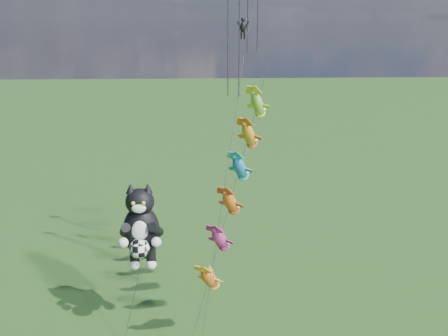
{
  "coord_description": "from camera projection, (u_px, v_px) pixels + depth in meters",
  "views": [
    {
      "loc": [
        10.09,
        -28.12,
        20.9
      ],
      "look_at": [
        11.81,
        7.61,
        10.03
      ],
      "focal_mm": 40.0,
      "sensor_mm": 36.0,
      "label": 1
    }
  ],
  "objects": [
    {
      "name": "parafoil_rig",
      "position": [
        242.0,
        19.0,
        34.11
      ],
      "size": [
        5.57,
        16.98,
        27.02
      ],
      "rotation": [
        0.0,
        0.0,
        -0.2
      ],
      "color": "brown",
      "rests_on": "ground"
    },
    {
      "name": "cat_kite_rig",
      "position": [
        141.0,
        227.0,
        33.07
      ],
      "size": [
        3.07,
        4.31,
        10.57
      ],
      "rotation": [
        0.0,
        0.0,
        -0.42
      ],
      "color": "brown",
      "rests_on": "ground"
    },
    {
      "name": "fish_windsock_rig",
      "position": [
        235.0,
        185.0,
        34.1
      ],
      "size": [
        6.98,
        14.46,
        17.57
      ],
      "rotation": [
        0.0,
        0.0,
        -0.12
      ],
      "color": "brown",
      "rests_on": "ground"
    }
  ]
}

